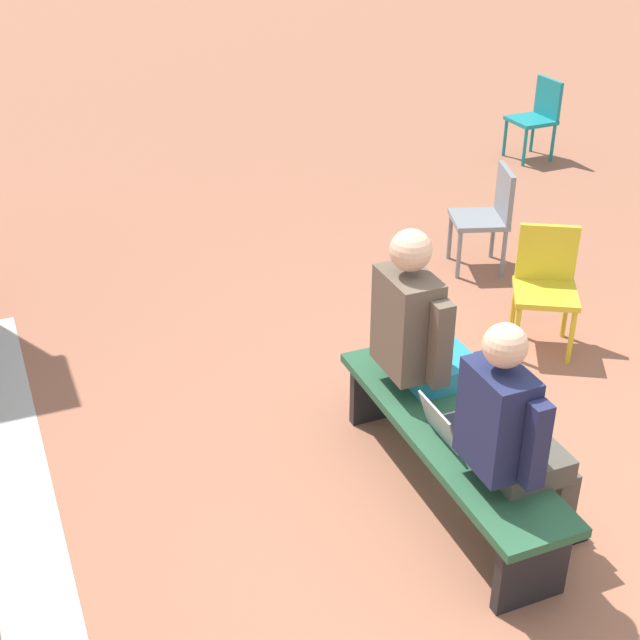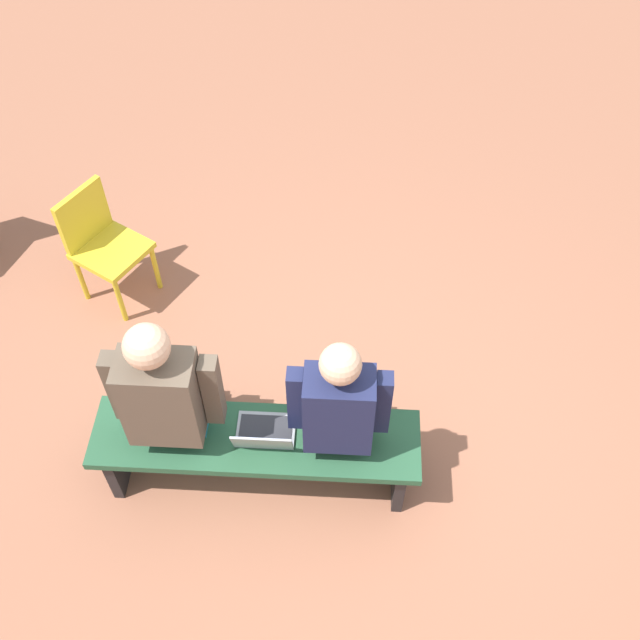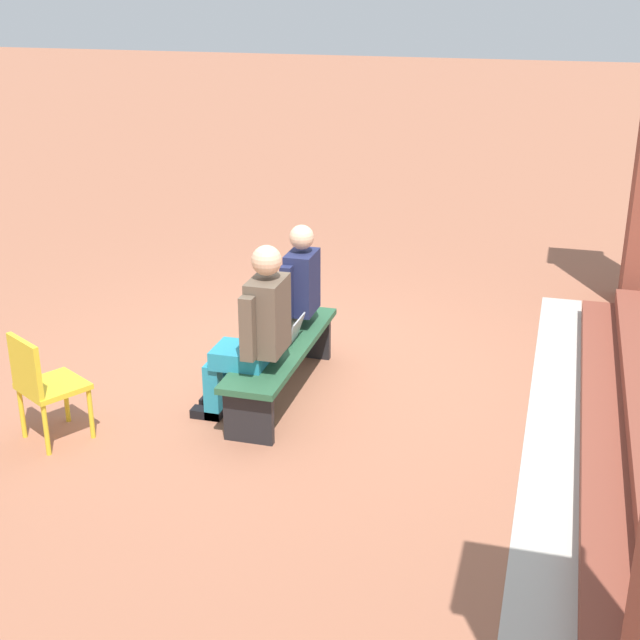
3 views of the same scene
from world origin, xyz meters
name	(u,v)px [view 3 (image 3 of 3)]	position (x,y,z in m)	size (l,w,h in m)	color
ground_plane	(283,374)	(0.00, 0.00, 0.00)	(60.00, 60.00, 0.00)	#9E6047
concrete_strip	(553,428)	(0.38, 2.27, 0.00)	(5.92, 0.40, 0.01)	#B7B2A8
brick_steps	(631,423)	(0.38, 2.82, 0.12)	(5.12, 0.60, 0.30)	brown
bench	(282,355)	(0.38, 0.12, 0.35)	(1.80, 0.44, 0.45)	#285638
person_student	(290,295)	(-0.06, 0.06, 0.71)	(0.53, 0.66, 1.32)	#4C473D
person_adult	(254,330)	(0.82, 0.05, 0.74)	(0.58, 0.73, 1.40)	teal
laptop	(285,336)	(0.33, 0.13, 0.50)	(0.32, 0.29, 0.21)	#9EA0A5
plastic_chair_foreground	(42,382)	(1.57, -1.30, 0.48)	(0.57, 0.57, 0.84)	gold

